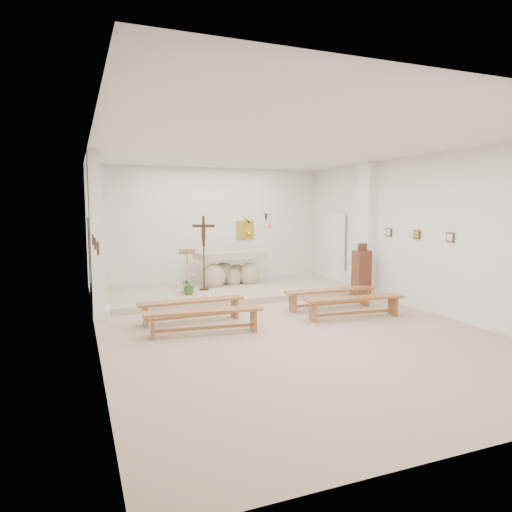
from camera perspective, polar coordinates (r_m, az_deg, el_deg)
name	(u,v)px	position (r m, az deg, el deg)	size (l,w,h in m)	color
ground	(282,325)	(9.24, 3.28, -8.56)	(7.00, 10.00, 0.00)	tan
wall_left	(94,243)	(8.13, -19.56, 1.59)	(0.02, 10.00, 3.50)	silver
wall_right	(424,234)	(10.90, 20.23, 2.64)	(0.02, 10.00, 3.50)	silver
wall_back	(212,227)	(13.64, -5.57, 3.62)	(7.00, 0.02, 3.50)	silver
ceiling	(283,147)	(9.01, 3.42, 13.43)	(7.00, 10.00, 0.02)	silver
sanctuary_platform	(228,291)	(12.41, -3.57, -4.40)	(6.98, 3.00, 0.15)	tan
pilaster_left	(96,236)	(10.13, -19.32, 2.43)	(0.26, 0.55, 3.50)	white
pilaster_right	(366,230)	(12.39, 13.63, 3.22)	(0.26, 0.55, 3.50)	white
gold_wall_relief	(245,230)	(13.94, -1.38, 3.29)	(0.55, 0.04, 0.55)	gold
sanctuary_lamp	(269,225)	(13.96, 1.68, 3.95)	(0.11, 0.36, 0.44)	black
station_frame_left_front	(98,248)	(7.33, -19.15, 0.91)	(0.03, 0.20, 0.20)	#422B1D
station_frame_left_mid	(95,243)	(8.33, -19.47, 1.49)	(0.03, 0.20, 0.20)	#422B1D
station_frame_left_rear	(93,240)	(9.33, -19.72, 1.94)	(0.03, 0.20, 0.20)	#422B1D
station_frame_right_front	(450,237)	(10.31, 23.10, 2.18)	(0.03, 0.20, 0.20)	#422B1D
station_frame_right_mid	(417,234)	(11.04, 19.45, 2.55)	(0.03, 0.20, 0.20)	#422B1D
station_frame_right_rear	(389,232)	(11.81, 16.26, 2.87)	(0.03, 0.20, 0.20)	#422B1D
radiator_left	(95,299)	(11.00, -19.52, -5.08)	(0.10, 0.85, 0.52)	silver
radiator_right	(352,281)	(13.15, 11.92, -3.06)	(0.10, 0.85, 0.52)	silver
altar	(230,271)	(13.02, -3.29, -1.82)	(2.04, 0.96, 1.02)	#C1B593
lectern	(187,270)	(11.90, -8.58, -1.74)	(0.47, 0.41, 1.17)	tan
crucifix_stand	(204,247)	(12.08, -6.55, 1.08)	(0.57, 0.26, 1.96)	#361C11
potted_plant	(189,285)	(11.62, -8.40, -3.65)	(0.41, 0.36, 0.46)	#2F5F26
donation_pedestal	(361,274)	(12.17, 13.04, -2.15)	(0.39, 0.39, 1.41)	brown
bench_left_front	(192,305)	(9.46, -8.06, -6.12)	(2.19, 0.41, 0.46)	#995A2C
bench_right_front	(330,294)	(10.68, 9.23, -4.72)	(2.19, 0.41, 0.46)	#995A2C
bench_left_second	(204,316)	(8.53, -6.48, -7.46)	(2.20, 0.59, 0.46)	#995A2C
bench_right_second	(354,302)	(9.87, 12.17, -5.69)	(2.20, 0.54, 0.46)	#995A2C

